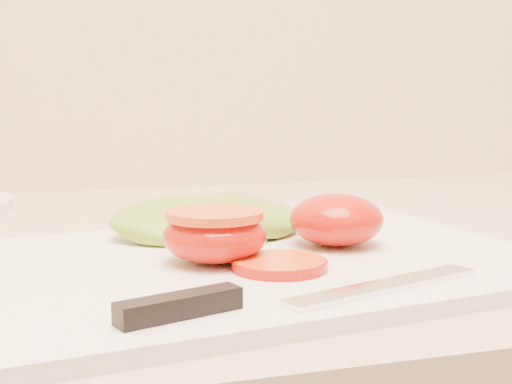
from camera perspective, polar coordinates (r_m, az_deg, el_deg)
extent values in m
cube|color=white|center=(0.51, 0.32, -5.68)|extent=(0.43, 0.34, 0.01)
ellipsoid|color=red|center=(0.55, 6.44, -2.20)|extent=(0.07, 0.07, 0.04)
ellipsoid|color=red|center=(0.49, -3.32, -3.56)|extent=(0.07, 0.07, 0.04)
cylinder|color=red|center=(0.49, -3.33, -1.83)|extent=(0.07, 0.07, 0.01)
cylinder|color=orange|center=(0.47, 1.89, -5.82)|extent=(0.06, 0.06, 0.01)
ellipsoid|color=#8FBF32|center=(0.58, -4.68, -2.32)|extent=(0.15, 0.10, 0.03)
ellipsoid|color=#8FBF32|center=(0.60, -0.43, -1.86)|extent=(0.14, 0.15, 0.03)
cube|color=silver|center=(0.44, 10.21, -7.40)|extent=(0.14, 0.06, 0.00)
cube|color=black|center=(0.38, -6.13, -9.03)|extent=(0.07, 0.04, 0.01)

